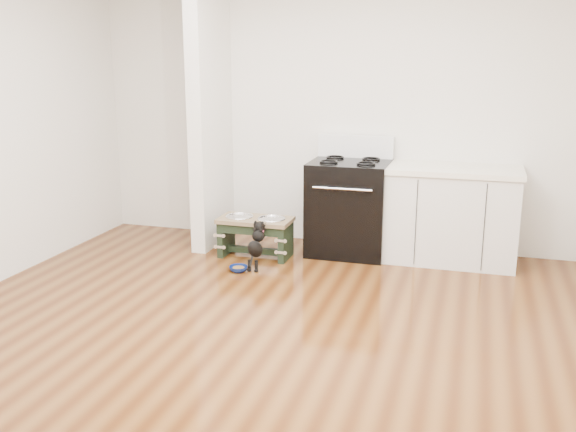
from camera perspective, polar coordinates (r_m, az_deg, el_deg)
name	(u,v)px	position (r m, az deg, el deg)	size (l,w,h in m)	color
ground	(252,338)	(4.58, -3.24, -10.78)	(5.00, 5.00, 0.00)	#47230C
room_shell	(248,105)	(4.16, -3.56, 9.86)	(5.00, 5.00, 5.00)	silver
partition_wall	(210,113)	(6.57, -6.91, 9.04)	(0.15, 0.80, 2.70)	silver
oven_range	(349,206)	(6.34, 5.45, 0.90)	(0.76, 0.69, 1.14)	black
cabinet_run	(451,215)	(6.26, 14.31, 0.10)	(1.24, 0.64, 0.91)	silver
dog_feeder	(255,229)	(6.24, -2.93, -1.19)	(0.71, 0.38, 0.40)	black
puppy	(256,244)	(5.92, -2.82, -2.46)	(0.12, 0.36, 0.43)	black
floor_bowl	(238,269)	(5.89, -4.43, -4.70)	(0.22, 0.22, 0.05)	#0C1B56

